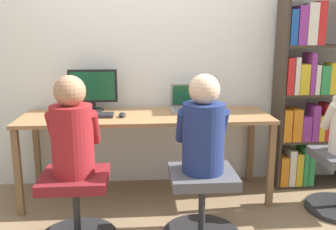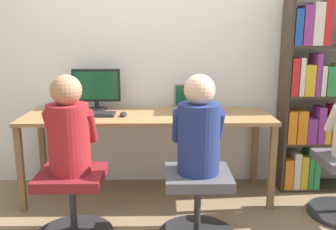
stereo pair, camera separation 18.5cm
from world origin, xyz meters
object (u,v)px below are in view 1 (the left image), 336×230
desktop_monitor (93,90)px  person_at_monitor (72,131)px  keyboard (89,115)px  office_chair_right (202,203)px  laptop (190,105)px  bookshelf (309,99)px  office_chair_left (76,206)px  person_at_laptop (203,129)px

desktop_monitor → person_at_monitor: (-0.04, -0.91, -0.14)m
desktop_monitor → keyboard: size_ratio=1.06×
office_chair_right → person_at_monitor: size_ratio=0.82×
keyboard → office_chair_right: bearing=-38.7°
keyboard → office_chair_right: 1.20m
laptop → bookshelf: (1.10, -0.00, 0.04)m
office_chair_right → laptop: bearing=88.5°
desktop_monitor → keyboard: 0.30m
office_chair_right → person_at_monitor: (-0.88, 0.02, 0.54)m
desktop_monitor → office_chair_left: (-0.04, -0.91, -0.68)m
person_at_monitor → bookshelf: (2.00, 0.84, 0.04)m
desktop_monitor → office_chair_right: 1.42m
keyboard → bookshelf: size_ratio=0.23×
person_at_monitor → office_chair_left: bearing=-90.0°
desktop_monitor → person_at_monitor: person_at_monitor is taller
keyboard → office_chair_left: 0.83m
office_chair_right → person_at_monitor: 1.03m
laptop → office_chair_left: 1.35m
bookshelf → person_at_laptop: bearing=-142.6°
desktop_monitor → office_chair_right: desktop_monitor is taller
person_at_laptop → bookshelf: bookshelf is taller
person_at_laptop → office_chair_right: bearing=-90.0°
office_chair_left → person_at_laptop: (0.88, -0.01, 0.54)m
desktop_monitor → office_chair_left: desktop_monitor is taller
laptop → bookshelf: bearing=-0.1°
office_chair_right → office_chair_left: bearing=179.0°
keyboard → person_at_laptop: person_at_laptop is taller
person_at_monitor → desktop_monitor: bearing=87.7°
person_at_laptop → bookshelf: bearing=37.4°
desktop_monitor → person_at_laptop: (0.84, -0.92, -0.14)m
laptop → person_at_laptop: person_at_laptop is taller
desktop_monitor → office_chair_left: bearing=-92.3°
desktop_monitor → person_at_laptop: size_ratio=0.64×
person_at_laptop → person_at_monitor: bearing=179.0°
office_chair_right → person_at_monitor: bearing=178.7°
keyboard → office_chair_right: keyboard is taller
desktop_monitor → person_at_laptop: person_at_laptop is taller
office_chair_left → person_at_laptop: bearing=-0.7°
person_at_laptop → bookshelf: 1.42m
keyboard → office_chair_left: keyboard is taller
keyboard → bookshelf: (1.98, 0.18, 0.08)m
desktop_monitor → laptop: (0.86, -0.06, -0.14)m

